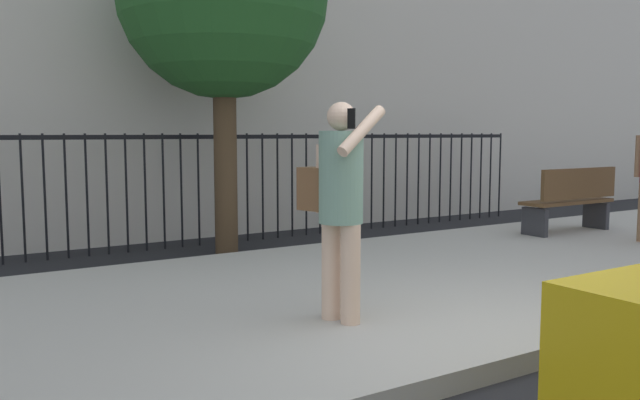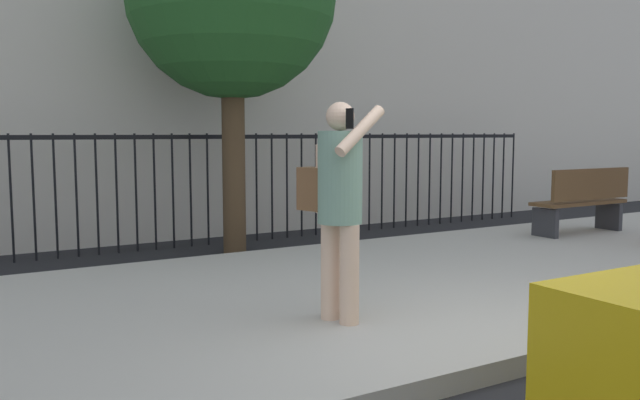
% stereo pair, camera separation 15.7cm
% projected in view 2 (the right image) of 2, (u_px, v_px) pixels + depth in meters
% --- Properties ---
extents(ground_plane, '(60.00, 60.00, 0.00)m').
position_uv_depth(ground_plane, '(543.00, 372.00, 4.39)').
color(ground_plane, black).
extents(sidewalk, '(28.00, 4.40, 0.15)m').
position_uv_depth(sidewalk, '(360.00, 292.00, 6.26)').
color(sidewalk, '#B2ADA3').
rests_on(sidewalk, ground).
extents(iron_fence, '(12.03, 0.04, 1.60)m').
position_uv_depth(iron_fence, '(216.00, 174.00, 9.34)').
color(iron_fence, black).
rests_on(iron_fence, ground).
extents(pedestrian_on_phone, '(0.51, 0.71, 1.69)m').
position_uv_depth(pedestrian_on_phone, '(337.00, 195.00, 4.97)').
color(pedestrian_on_phone, beige).
rests_on(pedestrian_on_phone, sidewalk).
extents(street_bench, '(1.60, 0.45, 0.95)m').
position_uv_depth(street_bench, '(584.00, 199.00, 9.39)').
color(street_bench, brown).
rests_on(street_bench, sidewalk).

